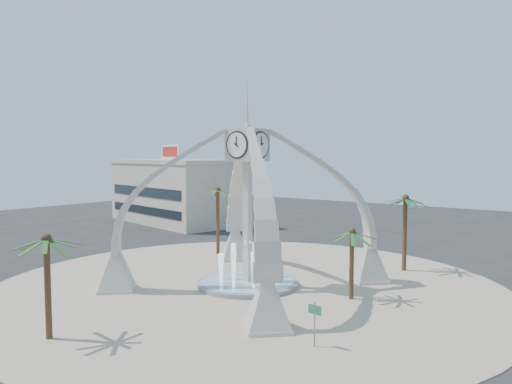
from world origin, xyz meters
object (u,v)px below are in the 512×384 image
Objects in this scene: palm_west at (218,191)px; palm_south at (46,240)px; clock_tower at (247,204)px; palm_east at (352,233)px; street_sign at (315,315)px; palm_north at (405,199)px; fountain at (248,282)px.

palm_south is at bearing -70.47° from palm_west.
palm_east is (8.16, 1.59, -1.67)m from clock_tower.
clock_tower is 15.80m from palm_south.
palm_east reaches higher than street_sign.
palm_north is at bearing 70.99° from palm_south.
palm_north is at bearing 57.55° from clock_tower.
palm_north is (7.92, 12.45, -0.09)m from clock_tower.
fountain is at bearing -122.45° from palm_north.
palm_south reaches higher than street_sign.
palm_north is 29.76m from palm_south.
palm_north is at bearing 14.02° from palm_west.
clock_tower is 2.47× the size of palm_north.
fountain is 16.65m from palm_south.
palm_south is at bearing -119.91° from palm_east.
palm_east is 0.76× the size of palm_north.
street_sign is (2.73, -20.19, -4.62)m from palm_north.
street_sign is (20.80, -15.68, -4.85)m from palm_west.
street_sign is (10.65, -7.74, 1.49)m from fountain.
street_sign is (10.65, -7.74, -4.72)m from clock_tower.
fountain is (0.00, 0.00, -6.20)m from clock_tower.
clock_tower is at bearing -168.96° from palm_east.
palm_east is at bearing 11.04° from fountain.
street_sign is at bearing -75.07° from palm_east.
clock_tower reaches higher than palm_north.
clock_tower is at bearing -38.04° from palm_west.
clock_tower reaches higher than fountain.
fountain is at bearing -38.04° from palm_west.
palm_south reaches higher than palm_east.
palm_west is at bearing 148.64° from street_sign.
clock_tower reaches higher than palm_east.
palm_north is (18.07, 4.51, -0.23)m from palm_west.
palm_north is at bearing 103.35° from street_sign.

